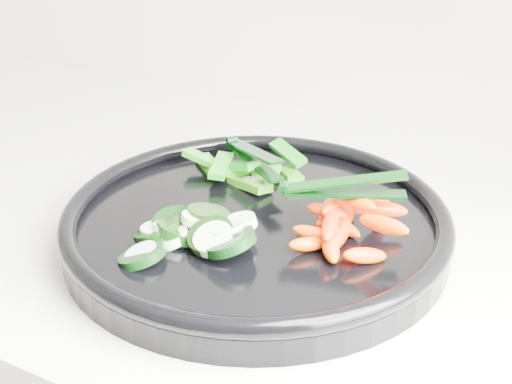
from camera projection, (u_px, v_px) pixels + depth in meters
The scene contains 6 objects.
veggie_tray at pixel (256, 224), 0.69m from camera, with size 0.41×0.41×0.04m.
cucumber_pile at pixel (191, 232), 0.65m from camera, with size 0.13×0.13×0.04m.
carrot_pile at pixel (348, 220), 0.65m from camera, with size 0.11×0.14×0.05m.
pepper_pile at pixel (244, 170), 0.77m from camera, with size 0.14×0.11×0.04m.
tong_carrot at pixel (341, 188), 0.64m from camera, with size 0.11×0.06×0.02m.
tong_pepper at pixel (252, 155), 0.76m from camera, with size 0.10×0.08×0.02m.
Camera 1 is at (0.99, 1.11, 1.29)m, focal length 50.00 mm.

